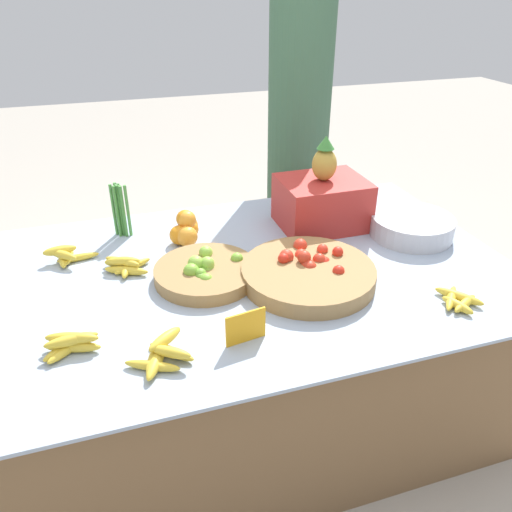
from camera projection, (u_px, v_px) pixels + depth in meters
The scene contains 15 objects.
ground_plane at pixel (256, 399), 2.09m from camera, with size 12.00×12.00×0.00m, color #ADA599.
market_table at pixel (256, 339), 1.93m from camera, with size 1.81×1.18×0.64m.
lime_bowl at pixel (205, 272), 1.70m from camera, with size 0.35×0.35×0.09m.
tomato_basket at pixel (308, 273), 1.69m from camera, with size 0.45×0.45×0.10m.
orange_pile at pixel (186, 228), 1.94m from camera, with size 0.13×0.18×0.12m.
metal_bowl at pixel (412, 226), 1.98m from camera, with size 0.32×0.32×0.08m.
price_sign at pixel (246, 327), 1.40m from camera, with size 0.12×0.02×0.10m.
produce_crate at pixel (322, 200), 2.03m from camera, with size 0.34×0.28×0.38m.
veg_bundle at pixel (121, 210), 1.95m from camera, with size 0.06×0.06×0.21m.
banana_bunch_front_right at pixel (70, 344), 1.37m from camera, with size 0.16×0.12×0.06m.
banana_bunch_front_center at pixel (66, 255), 1.80m from camera, with size 0.19×0.13×0.06m.
banana_bunch_back_center at pixel (458, 300), 1.58m from camera, with size 0.15×0.17×0.03m.
banana_bunch_middle_left at pixel (125, 265), 1.75m from camera, with size 0.17×0.14×0.06m.
banana_bunch_front_left at pixel (161, 354), 1.34m from camera, with size 0.19×0.17×0.06m.
vendor_person at pixel (298, 150), 2.54m from camera, with size 0.31×0.31×1.66m.
Camera 1 is at (-0.46, -1.45, 1.55)m, focal length 35.00 mm.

